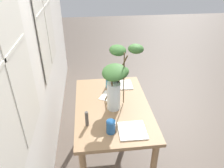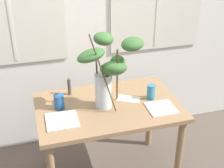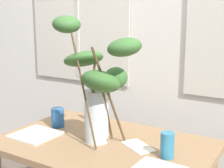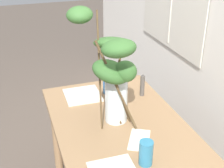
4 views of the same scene
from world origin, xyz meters
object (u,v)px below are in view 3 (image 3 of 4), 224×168
object	(u,v)px
vase_with_branches	(98,82)
drinking_glass_blue_left	(58,118)
drinking_glass_blue_right	(167,145)
pillar_candle	(91,110)
plate_square_left	(36,135)
dining_table	(104,161)

from	to	relation	value
vase_with_branches	drinking_glass_blue_left	xyz separation A→B (m)	(-0.37, 0.10, -0.28)
drinking_glass_blue_right	pillar_candle	distance (m)	0.69
plate_square_left	pillar_candle	xyz separation A→B (m)	(0.12, 0.39, 0.07)
pillar_candle	dining_table	bearing A→B (deg)	-44.20
dining_table	vase_with_branches	bearing A→B (deg)	-103.90
dining_table	drinking_glass_blue_right	bearing A→B (deg)	-0.58
plate_square_left	drinking_glass_blue_left	bearing A→B (deg)	87.51
dining_table	vase_with_branches	size ratio (longest dim) A/B	1.67
dining_table	drinking_glass_blue_right	world-z (taller)	drinking_glass_blue_right
vase_with_branches	plate_square_left	distance (m)	0.52
drinking_glass_blue_left	drinking_glass_blue_right	world-z (taller)	drinking_glass_blue_right
dining_table	vase_with_branches	xyz separation A→B (m)	(-0.01, -0.04, 0.45)
drinking_glass_blue_left	vase_with_branches	bearing A→B (deg)	-14.74
drinking_glass_blue_right	plate_square_left	bearing A→B (deg)	-170.87
dining_table	plate_square_left	world-z (taller)	plate_square_left
vase_with_branches	pillar_candle	world-z (taller)	vase_with_branches
dining_table	plate_square_left	distance (m)	0.43
plate_square_left	pillar_candle	distance (m)	0.41
plate_square_left	dining_table	bearing A→B (deg)	17.84
vase_with_branches	pillar_candle	bearing A→B (deg)	130.78
dining_table	plate_square_left	size ratio (longest dim) A/B	4.88
drinking_glass_blue_right	pillar_candle	size ratio (longest dim) A/B	0.81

